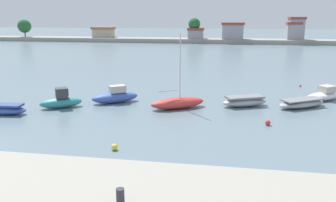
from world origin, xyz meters
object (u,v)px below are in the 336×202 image
object	(u,v)px
moored_boat_4	(115,96)
moored_boat_8	(324,95)
mooring_buoy_3	(268,123)
mooring_bollard	(120,196)
moored_boat_3	(61,101)
mooring_buoy_1	(300,86)
moored_boat_5	(178,103)
mooring_buoy_2	(114,147)
moored_boat_2	(5,109)
moored_boat_7	(302,103)
moored_boat_6	(245,101)

from	to	relation	value
moored_boat_4	moored_boat_8	distance (m)	21.12
mooring_buoy_3	mooring_bollard	bearing A→B (deg)	-112.62
moored_boat_3	mooring_buoy_3	xyz separation A→B (m)	(18.50, -2.34, -0.43)
moored_boat_8	mooring_buoy_1	distance (m)	6.70
moored_boat_8	moored_boat_4	bearing A→B (deg)	156.81
mooring_bollard	mooring_buoy_1	bearing A→B (deg)	69.22
moored_boat_4	moored_boat_8	world-z (taller)	moored_boat_4
moored_boat_5	mooring_buoy_1	world-z (taller)	moored_boat_5
moored_boat_4	mooring_buoy_2	world-z (taller)	moored_boat_4
mooring_buoy_2	mooring_bollard	bearing A→B (deg)	-70.38
mooring_buoy_2	moored_boat_3	bearing A→B (deg)	131.37
moored_boat_2	mooring_buoy_3	size ratio (longest dim) A/B	8.99
moored_boat_7	moored_boat_8	world-z (taller)	moored_boat_8
moored_boat_3	moored_boat_8	xyz separation A→B (m)	(25.04, 7.20, -0.11)
moored_boat_5	moored_boat_3	bearing A→B (deg)	158.26
moored_boat_8	mooring_buoy_2	bearing A→B (deg)	-171.04
moored_boat_5	moored_boat_7	bearing A→B (deg)	-18.87
moored_boat_3	moored_boat_5	distance (m)	10.89
mooring_bollard	moored_boat_7	distance (m)	25.11
mooring_bollard	mooring_buoy_3	bearing A→B (deg)	67.38
mooring_bollard	mooring_buoy_1	xyz separation A→B (m)	(12.40, 32.69, -2.21)
moored_boat_2	moored_boat_3	distance (m)	4.76
moored_boat_2	mooring_buoy_3	xyz separation A→B (m)	(22.28, 0.55, -0.21)
mooring_bollard	moored_boat_6	xyz separation A→B (m)	(5.34, 22.26, -1.88)
moored_boat_7	mooring_buoy_1	bearing A→B (deg)	48.17
mooring_bollard	moored_boat_3	world-z (taller)	mooring_bollard
moored_boat_3	mooring_buoy_2	bearing A→B (deg)	-80.12
moored_boat_4	moored_boat_5	distance (m)	6.47
mooring_buoy_1	mooring_buoy_3	xyz separation A→B (m)	(-5.51, -16.15, 0.09)
moored_boat_3	mooring_buoy_1	xyz separation A→B (m)	(24.01, 13.81, -0.51)
moored_boat_5	moored_boat_2	bearing A→B (deg)	167.02
moored_boat_7	moored_boat_4	bearing A→B (deg)	151.89
mooring_bollard	moored_boat_8	size ratio (longest dim) A/B	0.12
moored_boat_2	moored_boat_4	xyz separation A→B (m)	(8.18, 5.60, 0.18)
moored_boat_6	moored_boat_7	distance (m)	5.28
mooring_bollard	moored_boat_5	bearing A→B (deg)	92.34
mooring_bollard	moored_boat_4	bearing A→B (deg)	108.46
moored_boat_3	moored_boat_4	world-z (taller)	moored_boat_3
moored_boat_8	mooring_buoy_1	world-z (taller)	moored_boat_8
moored_boat_8	mooring_buoy_2	size ratio (longest dim) A/B	11.11
moored_boat_6	moored_boat_8	size ratio (longest dim) A/B	1.02
moored_boat_2	moored_boat_5	xyz separation A→B (m)	(14.56, 4.45, 0.11)
moored_boat_4	moored_boat_5	xyz separation A→B (m)	(6.37, -1.15, -0.07)
moored_boat_5	mooring_buoy_3	world-z (taller)	moored_boat_5
moored_boat_7	mooring_buoy_2	size ratio (longest dim) A/B	12.36
moored_boat_2	moored_boat_6	distance (m)	21.66
moored_boat_3	moored_boat_2	bearing A→B (deg)	-174.10
moored_boat_8	mooring_buoy_2	world-z (taller)	moored_boat_8
moored_boat_2	moored_boat_6	xyz separation A→B (m)	(20.73, 6.28, 0.03)
moored_boat_4	moored_boat_6	world-z (taller)	moored_boat_4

